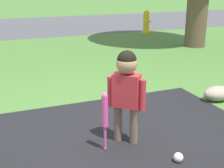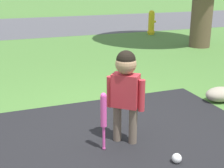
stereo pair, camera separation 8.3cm
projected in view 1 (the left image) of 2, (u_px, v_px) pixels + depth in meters
The scene contains 7 objects.
ground_plane at pixel (108, 131), 3.73m from camera, with size 60.00×60.00×0.00m, color #477533.
street_strip at pixel (17, 26), 12.30m from camera, with size 40.00×6.00×0.01m.
child at pixel (126, 84), 3.27m from camera, with size 0.34×0.30×1.03m.
baseball_bat at pixel (105, 114), 3.18m from camera, with size 0.07×0.07×0.64m.
sports_ball at pixel (178, 157), 3.07m from camera, with size 0.10×0.10×0.10m.
fire_hydrant at pixel (146, 23), 10.37m from camera, with size 0.28×0.25×0.80m.
edging_rock at pixel (218, 93), 4.66m from camera, with size 0.46×0.32×0.21m.
Camera 1 is at (-1.23, -3.13, 1.70)m, focal length 50.00 mm.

